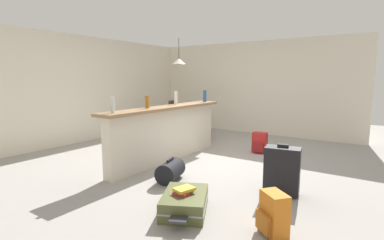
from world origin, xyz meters
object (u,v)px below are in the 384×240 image
object	(u,v)px
bottle_white	(176,98)
dining_chair_near_partition	(198,119)
bottle_blue	(205,96)
dining_chair_far_side	(170,116)
backpack_red	(260,143)
backpack_orange	(273,214)
suitcase_upright_black	(282,170)
book_stack	(184,191)
bottle_amber	(147,102)
pendant_lamp	(179,61)
suitcase_flat_olive	(185,202)
duffel_bag_black	(170,171)
dining_table	(184,112)
bottle_clear	(112,105)

from	to	relation	value
bottle_white	dining_chair_near_partition	distance (m)	1.66
bottle_blue	dining_chair_far_side	bearing A→B (deg)	64.85
backpack_red	backpack_orange	bearing A→B (deg)	-156.23
dining_chair_near_partition	suitcase_upright_black	distance (m)	3.60
dining_chair_near_partition	book_stack	world-z (taller)	dining_chair_near_partition
bottle_blue	suitcase_upright_black	xyz separation A→B (m)	(-1.66, -2.22, -0.80)
bottle_white	book_stack	bearing A→B (deg)	-140.49
bottle_blue	suitcase_upright_black	size ratio (longest dim) A/B	0.37
bottle_amber	book_stack	xyz separation A→B (m)	(-1.09, -1.56, -0.86)
book_stack	bottle_amber	bearing A→B (deg)	54.93
bottle_blue	pendant_lamp	bearing A→B (deg)	62.05
pendant_lamp	suitcase_flat_olive	world-z (taller)	pendant_lamp
backpack_red	duffel_bag_black	world-z (taller)	backpack_red
bottle_amber	dining_chair_far_side	distance (m)	2.91
dining_chair_far_side	backpack_red	distance (m)	2.80
bottle_amber	backpack_red	world-z (taller)	bottle_amber
suitcase_flat_olive	book_stack	size ratio (longest dim) A/B	3.48
book_stack	pendant_lamp	bearing A→B (deg)	37.57
book_stack	suitcase_upright_black	bearing A→B (deg)	-33.54
dining_table	suitcase_upright_black	distance (m)	4.06
bottle_clear	suitcase_flat_olive	xyz separation A→B (m)	(-0.29, -1.51, -1.02)
suitcase_flat_olive	duffel_bag_black	bearing A→B (deg)	47.56
duffel_bag_black	backpack_orange	distance (m)	1.86
backpack_orange	dining_chair_far_side	bearing A→B (deg)	49.65
bottle_white	pendant_lamp	distance (m)	1.97
dining_table	backpack_orange	xyz separation A→B (m)	(-3.39, -3.52, -0.44)
suitcase_upright_black	bottle_white	bearing A→B (deg)	71.39
suitcase_upright_black	backpack_red	size ratio (longest dim) A/B	1.60
dining_table	dining_chair_far_side	bearing A→B (deg)	86.73
bottle_white	dining_chair_far_side	xyz separation A→B (m)	(1.60, 1.44, -0.62)
bottle_clear	suitcase_flat_olive	bearing A→B (deg)	-100.90
bottle_blue	duffel_bag_black	xyz separation A→B (m)	(-2.08, -0.70, -0.98)
bottle_white	duffel_bag_black	size ratio (longest dim) A/B	0.47
backpack_red	duffel_bag_black	size ratio (longest dim) A/B	0.77
suitcase_upright_black	bottle_amber	bearing A→B (deg)	91.11
bottle_amber	book_stack	distance (m)	2.09
bottle_amber	dining_chair_near_partition	size ratio (longest dim) A/B	0.22
dining_chair_near_partition	backpack_red	distance (m)	1.82
bottle_blue	book_stack	world-z (taller)	bottle_blue
backpack_red	dining_chair_near_partition	bearing A→B (deg)	77.99
dining_chair_far_side	backpack_orange	xyz separation A→B (m)	(-3.42, -4.03, -0.31)
pendant_lamp	dining_table	bearing A→B (deg)	-45.44
dining_table	dining_chair_near_partition	xyz separation A→B (m)	(-0.10, -0.48, -0.13)
dining_chair_far_side	suitcase_upright_black	size ratio (longest dim) A/B	1.39
dining_chair_near_partition	suitcase_upright_black	world-z (taller)	dining_chair_near_partition
bottle_white	backpack_red	distance (m)	1.94
suitcase_flat_olive	book_stack	xyz separation A→B (m)	(-0.01, 0.01, 0.14)
bottle_blue	dining_table	world-z (taller)	bottle_blue
bottle_white	dining_table	xyz separation A→B (m)	(1.57, 0.94, -0.49)
backpack_orange	dining_chair_near_partition	bearing A→B (deg)	42.72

